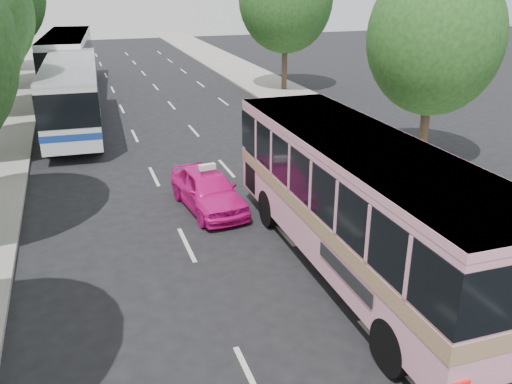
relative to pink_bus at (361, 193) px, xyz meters
name	(u,v)px	position (x,y,z in m)	size (l,w,h in m)	color
ground	(302,307)	(-2.00, -1.17, -2.18)	(120.00, 120.00, 0.00)	black
sidewalk_right	(301,102)	(6.50, 18.83, -2.12)	(4.00, 90.00, 0.12)	#9E998E
tree_right_near	(438,33)	(6.78, 6.77, 3.02)	(5.10, 5.10, 7.95)	#38281E
pink_bus	(361,193)	(0.00, 0.00, 0.00)	(2.85, 11.00, 3.51)	pink
pink_taxi	(208,189)	(-2.66, 5.17, -1.50)	(1.62, 4.02, 1.37)	#E7148D
white_pickup	(76,118)	(-6.50, 15.90, -1.36)	(2.31, 5.67, 1.65)	white
tour_coach_front	(72,91)	(-6.50, 16.58, -0.17)	(2.95, 11.29, 3.35)	silver
tour_coach_rear	(68,57)	(-6.50, 27.83, 0.00)	(3.67, 12.32, 3.63)	white
taxi_roof_sign	(207,167)	(-2.66, 5.17, -0.72)	(0.55, 0.18, 0.18)	silver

